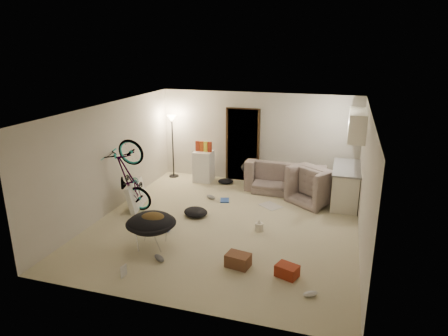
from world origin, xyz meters
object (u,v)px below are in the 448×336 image
(floor_lamp, at_px, (172,133))
(mini_fridge, at_px, (204,166))
(sofa, at_px, (286,180))
(tv_box, at_px, (136,195))
(kitchen_counter, at_px, (345,186))
(drink_case_b, at_px, (287,271))
(bicycle, at_px, (130,192))
(drink_case_a, at_px, (238,260))
(armchair, at_px, (319,188))
(saucer_chair, at_px, (151,227))
(juicer, at_px, (259,226))

(floor_lamp, distance_m, mini_fridge, 1.31)
(sofa, height_order, tv_box, tv_box)
(mini_fridge, xyz_separation_m, tv_box, (-0.87, -2.29, -0.12))
(kitchen_counter, bearing_deg, floor_lamp, 172.34)
(tv_box, relative_size, drink_case_b, 2.64)
(sofa, xyz_separation_m, mini_fridge, (-2.35, 0.10, 0.13))
(bicycle, height_order, tv_box, bicycle)
(tv_box, height_order, drink_case_b, tv_box)
(floor_lamp, xyz_separation_m, drink_case_a, (3.11, -4.25, -1.19))
(armchair, height_order, saucer_chair, saucer_chair)
(bicycle, distance_m, mini_fridge, 2.69)
(sofa, xyz_separation_m, bicycle, (-3.22, -2.44, 0.17))
(mini_fridge, bearing_deg, sofa, -3.50)
(armchair, bearing_deg, kitchen_counter, -136.72)
(floor_lamp, xyz_separation_m, bicycle, (0.10, -2.64, -0.84))
(armchair, bearing_deg, saucer_chair, 85.38)
(saucer_chair, bearing_deg, drink_case_b, -6.08)
(kitchen_counter, distance_m, saucer_chair, 4.86)
(kitchen_counter, xyz_separation_m, drink_case_b, (-0.85, -3.67, -0.34))
(mini_fridge, bearing_deg, bicycle, -109.99)
(floor_lamp, distance_m, kitchen_counter, 4.95)
(armchair, height_order, drink_case_b, armchair)
(saucer_chair, distance_m, drink_case_a, 1.81)
(sofa, xyz_separation_m, saucer_chair, (-1.98, -3.83, 0.10))
(floor_lamp, bearing_deg, drink_case_a, -53.81)
(floor_lamp, distance_m, drink_case_a, 5.39)
(bicycle, relative_size, mini_fridge, 2.08)
(drink_case_a, relative_size, drink_case_b, 1.15)
(drink_case_b, bearing_deg, saucer_chair, -166.49)
(drink_case_b, bearing_deg, mini_fridge, 145.06)
(bicycle, height_order, drink_case_b, bicycle)
(bicycle, xyz_separation_m, drink_case_a, (3.01, -1.60, -0.35))
(armchair, distance_m, bicycle, 4.54)
(bicycle, bearing_deg, mini_fridge, -17.13)
(armchair, relative_size, saucer_chair, 1.09)
(floor_lamp, bearing_deg, tv_box, -87.60)
(armchair, distance_m, tv_box, 4.43)
(armchair, bearing_deg, drink_case_b, 122.64)
(floor_lamp, relative_size, drink_case_a, 4.42)
(armchair, relative_size, drink_case_a, 2.53)
(mini_fridge, relative_size, juicer, 3.46)
(armchair, relative_size, drink_case_b, 2.90)
(saucer_chair, xyz_separation_m, drink_case_b, (2.64, -0.28, -0.30))
(bicycle, relative_size, juicer, 7.20)
(floor_lamp, height_order, armchair, floor_lamp)
(juicer, bearing_deg, saucer_chair, -145.58)
(sofa, xyz_separation_m, juicer, (-0.15, -2.58, -0.20))
(bicycle, xyz_separation_m, juicer, (3.07, -0.14, -0.37))
(sofa, height_order, armchair, armchair)
(juicer, bearing_deg, kitchen_counter, 51.99)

